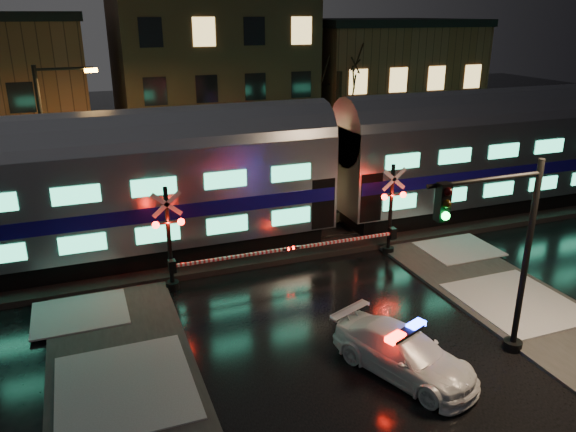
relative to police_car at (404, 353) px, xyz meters
The scene contains 10 objects.
ground 5.03m from the police_car, 99.31° to the left, with size 120.00×120.00×0.00m, color black.
ballast 9.97m from the police_car, 94.65° to the left, with size 90.00×4.20×0.24m, color black.
building_mid 27.93m from the police_car, 87.51° to the left, with size 12.00×11.00×11.50m, color brown.
building_right 30.65m from the police_car, 62.21° to the left, with size 12.00×10.00×8.50m, color #522E20.
train 10.58m from the police_car, 76.37° to the left, with size 51.00×3.12×5.92m.
police_car is the anchor object (origin of this frame).
crossing_signal_right 8.06m from the police_car, 64.48° to the left, with size 5.39×0.64×3.82m.
crossing_signal_left 8.70m from the police_car, 123.31° to the left, with size 5.46×0.64×3.87m.
traffic_light 3.70m from the police_car, ahead, with size 3.78×0.69×5.84m.
streetlight 16.84m from the police_car, 122.05° to the left, with size 2.50×0.26×7.48m.
Camera 1 is at (-6.88, -16.12, 9.46)m, focal length 35.00 mm.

